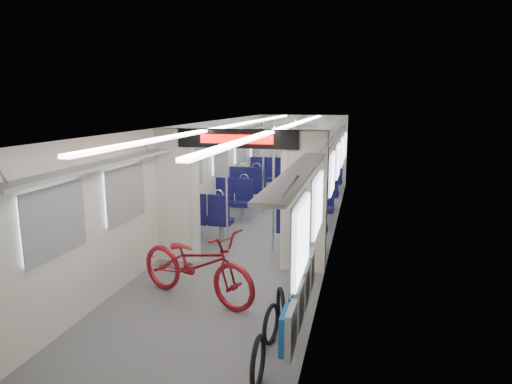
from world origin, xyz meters
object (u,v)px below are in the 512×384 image
(seat_bay_near_right, at_px, (308,211))
(bike_hoop_a, at_px, (258,364))
(flip_bench, at_px, (300,295))
(stanchion_near_right, at_px, (273,190))
(seat_bay_far_left, at_px, (257,178))
(stanchion_far_right, at_px, (295,168))
(bike_hoop_c, at_px, (281,310))
(stanchion_far_left, at_px, (263,168))
(seat_bay_far_right, at_px, (323,182))
(stanchion_near_left, at_px, (227,194))
(bike_hoop_b, at_px, (271,326))
(bicycle, at_px, (197,264))
(seat_bay_near_left, at_px, (222,205))

(seat_bay_near_right, bearing_deg, bike_hoop_a, -88.40)
(flip_bench, distance_m, stanchion_near_right, 3.36)
(seat_bay_far_left, xyz_separation_m, stanchion_far_right, (1.31, -1.65, 0.57))
(bike_hoop_c, height_order, seat_bay_near_right, seat_bay_near_right)
(stanchion_near_right, bearing_deg, stanchion_far_left, 106.08)
(flip_bench, xyz_separation_m, stanchion_far_left, (-1.72, 5.89, 0.57))
(seat_bay_near_right, distance_m, seat_bay_far_right, 3.44)
(bike_hoop_a, bearing_deg, seat_bay_far_right, 90.96)
(stanchion_far_left, bearing_deg, stanchion_near_left, -89.14)
(bike_hoop_a, height_order, stanchion_near_left, stanchion_near_left)
(stanchion_near_left, height_order, stanchion_far_right, same)
(bike_hoop_c, bearing_deg, bike_hoop_b, -96.01)
(bike_hoop_b, bearing_deg, seat_bay_near_right, 91.40)
(bike_hoop_b, bearing_deg, bike_hoop_a, -87.35)
(bicycle, height_order, flip_bench, bicycle)
(bike_hoop_a, bearing_deg, stanchion_near_left, 111.22)
(seat_bay_far_right, bearing_deg, stanchion_far_left, -126.67)
(bicycle, bearing_deg, stanchion_near_right, 5.43)
(stanchion_near_left, height_order, stanchion_near_right, same)
(seat_bay_far_right, height_order, stanchion_far_left, stanchion_far_left)
(bike_hoop_a, distance_m, stanchion_near_left, 3.97)
(bike_hoop_c, distance_m, stanchion_near_left, 2.91)
(seat_bay_far_left, distance_m, stanchion_far_right, 2.18)
(seat_bay_near_left, height_order, seat_bay_near_right, seat_bay_near_right)
(bike_hoop_a, distance_m, bike_hoop_c, 1.23)
(stanchion_near_left, relative_size, stanchion_near_right, 1.00)
(bike_hoop_c, relative_size, seat_bay_far_right, 0.23)
(flip_bench, relative_size, seat_bay_near_left, 1.02)
(bike_hoop_a, height_order, bike_hoop_b, bike_hoop_a)
(seat_bay_far_right, bearing_deg, stanchion_far_right, -109.20)
(flip_bench, relative_size, seat_bay_far_right, 0.94)
(bike_hoop_c, relative_size, stanchion_near_left, 0.22)
(stanchion_near_right, bearing_deg, seat_bay_near_left, 139.46)
(bike_hoop_b, xyz_separation_m, bike_hoop_c, (0.04, 0.40, 0.02))
(stanchion_far_left, bearing_deg, bicycle, -88.22)
(seat_bay_near_right, bearing_deg, stanchion_far_right, 107.02)
(seat_bay_far_left, distance_m, stanchion_far_left, 1.97)
(bicycle, xyz_separation_m, stanchion_far_left, (-0.16, 5.04, 0.63))
(seat_bay_near_right, relative_size, seat_bay_far_left, 0.91)
(bike_hoop_c, height_order, seat_bay_far_right, seat_bay_far_right)
(bicycle, xyz_separation_m, stanchion_near_right, (0.63, 2.33, 0.63))
(bicycle, relative_size, seat_bay_near_left, 0.98)
(bike_hoop_b, distance_m, stanchion_near_right, 3.46)
(flip_bench, distance_m, bike_hoop_c, 0.53)
(bicycle, distance_m, stanchion_far_left, 5.08)
(seat_bay_near_left, distance_m, seat_bay_near_right, 1.87)
(seat_bay_near_right, relative_size, stanchion_far_left, 0.92)
(bicycle, height_order, seat_bay_far_left, seat_bay_far_left)
(seat_bay_far_right, bearing_deg, seat_bay_far_left, 178.76)
(seat_bay_near_left, xyz_separation_m, stanchion_far_left, (0.57, 1.56, 0.61))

